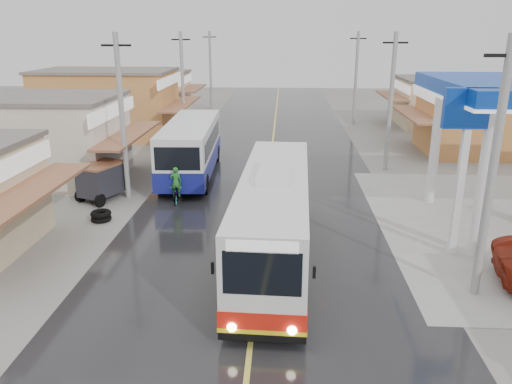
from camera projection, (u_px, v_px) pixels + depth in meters
ground at (257, 288)px, 16.39m from camera, size 120.00×120.00×0.00m
road at (270, 168)px, 30.63m from camera, size 12.00×90.00×0.02m
centre_line at (270, 168)px, 30.63m from camera, size 0.15×90.00×0.01m
shopfronts_left at (82, 154)px, 34.17m from camera, size 11.00×44.00×5.20m
utility_poles_left at (161, 162)px, 31.95m from camera, size 1.60×50.00×8.00m
utility_poles_right at (385, 170)px, 30.26m from camera, size 1.60×36.00×8.00m
coach_bus at (274, 216)px, 17.91m from camera, size 2.89×11.29×3.50m
second_bus at (191, 148)px, 28.44m from camera, size 2.92×9.49×3.12m
cyclist at (177, 191)px, 24.34m from camera, size 0.69×1.74×1.84m
tricycle_near at (102, 179)px, 24.64m from camera, size 2.27×2.79×1.84m
tyre_stack at (101, 216)px, 22.08m from camera, size 0.91×0.91×0.46m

